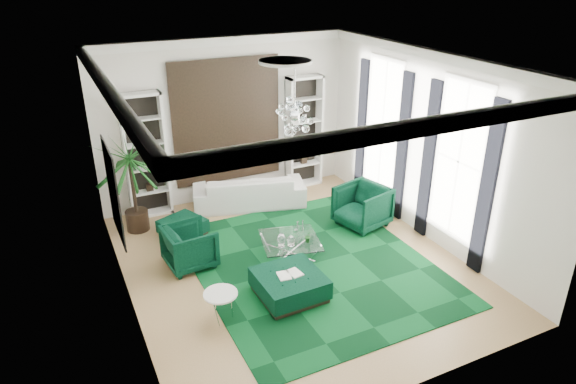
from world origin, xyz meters
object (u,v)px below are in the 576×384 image
armchair_left (190,246)px  coffee_table (290,248)px  ottoman_front (289,285)px  sofa (249,190)px  armchair_right (362,206)px  ottoman_side (183,228)px  palm (131,173)px  side_table (221,307)px

armchair_left → coffee_table: (1.84, -0.54, -0.22)m
ottoman_front → sofa: bearing=78.7°
armchair_left → armchair_right: (3.81, -0.05, 0.05)m
sofa → armchair_left: size_ratio=2.90×
sofa → coffee_table: (-0.15, -2.51, -0.19)m
ottoman_side → palm: (-0.80, 0.68, 1.14)m
coffee_table → palm: bearing=135.5°
side_table → palm: palm is taller
armchair_left → side_table: 1.84m
sofa → side_table: bearing=77.8°
coffee_table → palm: size_ratio=0.41×
side_table → ottoman_side: bearing=86.3°
coffee_table → side_table: side_table is taller
side_table → armchair_right: bearing=25.1°
armchair_right → ottoman_front: (-2.56, -1.66, -0.24)m
sofa → armchair_right: 2.72m
ottoman_front → palm: palm is taller
coffee_table → ottoman_front: (-0.58, -1.17, 0.03)m
ottoman_front → palm: size_ratio=0.41×
ottoman_side → sofa: bearing=23.0°
sofa → armchair_left: 2.80m
side_table → sofa: bearing=62.2°
coffee_table → ottoman_side: 2.41m
side_table → ottoman_front: bearing=5.9°
ottoman_side → ottoman_front: ottoman_front is taller
armchair_left → ottoman_side: armchair_left is taller
sofa → ottoman_side: sofa is taller
sofa → coffee_table: size_ratio=2.37×
sofa → armchair_left: armchair_left is taller
ottoman_front → side_table: size_ratio=1.99×
coffee_table → side_table: 2.27m
sofa → ottoman_front: (-0.73, -3.68, -0.16)m
armchair_right → ottoman_side: (-3.63, 1.25, -0.28)m
ottoman_front → armchair_right: bearing=33.0°
armchair_right → coffee_table: bearing=-90.4°
ottoman_side → palm: palm is taller
armchair_right → ottoman_side: armchair_right is taller
armchair_left → ottoman_front: size_ratio=0.82×
sofa → armchair_right: (1.82, -2.02, 0.08)m
sofa → ottoman_side: 1.98m
coffee_table → ottoman_front: size_ratio=1.01×
armchair_right → palm: size_ratio=0.38×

